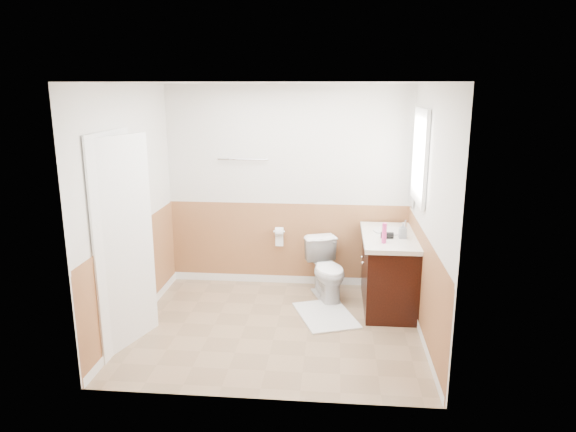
# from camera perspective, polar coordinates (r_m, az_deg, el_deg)

# --- Properties ---
(floor) EXTENTS (3.00, 3.00, 0.00)m
(floor) POSITION_cam_1_polar(r_m,az_deg,el_deg) (5.62, -1.28, -12.06)
(floor) COLOR #8C7051
(floor) RESTS_ON ground
(ceiling) EXTENTS (3.00, 3.00, 0.00)m
(ceiling) POSITION_cam_1_polar(r_m,az_deg,el_deg) (5.04, -1.44, 14.37)
(ceiling) COLOR white
(ceiling) RESTS_ON floor
(wall_back) EXTENTS (3.00, 0.00, 3.00)m
(wall_back) POSITION_cam_1_polar(r_m,az_deg,el_deg) (6.45, -0.03, 3.14)
(wall_back) COLOR silver
(wall_back) RESTS_ON floor
(wall_front) EXTENTS (3.00, 0.00, 3.00)m
(wall_front) POSITION_cam_1_polar(r_m,az_deg,el_deg) (3.95, -3.53, -4.00)
(wall_front) COLOR silver
(wall_front) RESTS_ON floor
(wall_left) EXTENTS (0.00, 3.00, 3.00)m
(wall_left) POSITION_cam_1_polar(r_m,az_deg,el_deg) (5.56, -16.89, 0.75)
(wall_left) COLOR silver
(wall_left) RESTS_ON floor
(wall_right) EXTENTS (0.00, 3.00, 3.00)m
(wall_right) POSITION_cam_1_polar(r_m,az_deg,el_deg) (5.24, 15.18, 0.06)
(wall_right) COLOR silver
(wall_right) RESTS_ON floor
(wainscot_back) EXTENTS (3.00, 0.00, 3.00)m
(wainscot_back) POSITION_cam_1_polar(r_m,az_deg,el_deg) (6.62, -0.03, -3.26)
(wainscot_back) COLOR #9D663E
(wainscot_back) RESTS_ON floor
(wainscot_front) EXTENTS (3.00, 0.00, 3.00)m
(wainscot_front) POSITION_cam_1_polar(r_m,az_deg,el_deg) (4.25, -3.35, -13.61)
(wainscot_front) COLOR #9D663E
(wainscot_front) RESTS_ON floor
(wainscot_left) EXTENTS (0.00, 2.60, 2.60)m
(wainscot_left) POSITION_cam_1_polar(r_m,az_deg,el_deg) (5.77, -16.25, -6.52)
(wainscot_left) COLOR #9D663E
(wainscot_left) RESTS_ON floor
(wainscot_right) EXTENTS (0.00, 2.60, 2.60)m
(wainscot_right) POSITION_cam_1_polar(r_m,az_deg,el_deg) (5.46, 14.55, -7.60)
(wainscot_right) COLOR #9D663E
(wainscot_right) RESTS_ON floor
(toilet) EXTENTS (0.60, 0.78, 0.70)m
(toilet) POSITION_cam_1_polar(r_m,az_deg,el_deg) (6.23, 4.31, -5.88)
(toilet) COLOR white
(toilet) RESTS_ON floor
(bath_mat) EXTENTS (0.79, 0.94, 0.02)m
(bath_mat) POSITION_cam_1_polar(r_m,az_deg,el_deg) (5.87, 4.15, -10.78)
(bath_mat) COLOR silver
(bath_mat) RESTS_ON floor
(vanity_cabinet) EXTENTS (0.55, 1.10, 0.80)m
(vanity_cabinet) POSITION_cam_1_polar(r_m,az_deg,el_deg) (6.08, 10.94, -6.15)
(vanity_cabinet) COLOR black
(vanity_cabinet) RESTS_ON floor
(vanity_knob_left) EXTENTS (0.03, 0.03, 0.03)m
(vanity_knob_left) POSITION_cam_1_polar(r_m,az_deg,el_deg) (5.91, 8.19, -5.08)
(vanity_knob_left) COLOR #B6B5BC
(vanity_knob_left) RESTS_ON vanity_cabinet
(vanity_knob_right) EXTENTS (0.03, 0.03, 0.03)m
(vanity_knob_right) POSITION_cam_1_polar(r_m,az_deg,el_deg) (6.10, 8.11, -4.47)
(vanity_knob_right) COLOR #B9B9C0
(vanity_knob_right) RESTS_ON vanity_cabinet
(countertop) EXTENTS (0.60, 1.15, 0.05)m
(countertop) POSITION_cam_1_polar(r_m,az_deg,el_deg) (5.94, 11.04, -2.30)
(countertop) COLOR white
(countertop) RESTS_ON vanity_cabinet
(sink_basin) EXTENTS (0.36, 0.36, 0.02)m
(sink_basin) POSITION_cam_1_polar(r_m,az_deg,el_deg) (6.08, 11.01, -1.59)
(sink_basin) COLOR silver
(sink_basin) RESTS_ON countertop
(faucet) EXTENTS (0.02, 0.02, 0.14)m
(faucet) POSITION_cam_1_polar(r_m,az_deg,el_deg) (6.08, 12.72, -1.08)
(faucet) COLOR silver
(faucet) RESTS_ON countertop
(lotion_bottle) EXTENTS (0.05, 0.05, 0.22)m
(lotion_bottle) POSITION_cam_1_polar(r_m,az_deg,el_deg) (5.60, 10.48, -1.85)
(lotion_bottle) COLOR #D73785
(lotion_bottle) RESTS_ON countertop
(soap_dispenser) EXTENTS (0.08, 0.08, 0.18)m
(soap_dispenser) POSITION_cam_1_polar(r_m,az_deg,el_deg) (5.83, 12.45, -1.54)
(soap_dispenser) COLOR gray
(soap_dispenser) RESTS_ON countertop
(hair_dryer_body) EXTENTS (0.14, 0.07, 0.07)m
(hair_dryer_body) POSITION_cam_1_polar(r_m,az_deg,el_deg) (5.80, 10.79, -2.08)
(hair_dryer_body) COLOR black
(hair_dryer_body) RESTS_ON countertop
(hair_dryer_handle) EXTENTS (0.03, 0.03, 0.07)m
(hair_dryer_handle) POSITION_cam_1_polar(r_m,az_deg,el_deg) (5.83, 10.46, -2.30)
(hair_dryer_handle) COLOR black
(hair_dryer_handle) RESTS_ON countertop
(mirror_panel) EXTENTS (0.02, 0.35, 0.90)m
(mirror_panel) POSITION_cam_1_polar(r_m,az_deg,el_deg) (6.24, 13.47, 5.17)
(mirror_panel) COLOR silver
(mirror_panel) RESTS_ON wall_right
(window_frame) EXTENTS (0.04, 0.80, 1.00)m
(window_frame) POSITION_cam_1_polar(r_m,az_deg,el_deg) (5.71, 14.23, 6.36)
(window_frame) COLOR white
(window_frame) RESTS_ON wall_right
(window_glass) EXTENTS (0.01, 0.70, 0.90)m
(window_glass) POSITION_cam_1_polar(r_m,az_deg,el_deg) (5.71, 14.39, 6.36)
(window_glass) COLOR white
(window_glass) RESTS_ON wall_right
(door) EXTENTS (0.29, 0.78, 2.04)m
(door) POSITION_cam_1_polar(r_m,az_deg,el_deg) (5.18, -17.53, -2.90)
(door) COLOR white
(door) RESTS_ON wall_left
(door_frame) EXTENTS (0.02, 0.92, 2.10)m
(door_frame) POSITION_cam_1_polar(r_m,az_deg,el_deg) (5.21, -18.31, -2.76)
(door_frame) COLOR white
(door_frame) RESTS_ON wall_left
(door_knob) EXTENTS (0.06, 0.06, 0.06)m
(door_knob) POSITION_cam_1_polar(r_m,az_deg,el_deg) (5.47, -15.58, -2.63)
(door_knob) COLOR silver
(door_knob) RESTS_ON door
(towel_bar) EXTENTS (0.62, 0.02, 0.02)m
(towel_bar) POSITION_cam_1_polar(r_m,az_deg,el_deg) (6.42, -4.99, 6.19)
(towel_bar) COLOR silver
(towel_bar) RESTS_ON wall_back
(tp_holder_bar) EXTENTS (0.14, 0.02, 0.02)m
(tp_holder_bar) POSITION_cam_1_polar(r_m,az_deg,el_deg) (6.52, -0.96, -1.72)
(tp_holder_bar) COLOR silver
(tp_holder_bar) RESTS_ON wall_back
(tp_roll) EXTENTS (0.10, 0.11, 0.11)m
(tp_roll) POSITION_cam_1_polar(r_m,az_deg,el_deg) (6.52, -0.96, -1.72)
(tp_roll) COLOR white
(tp_roll) RESTS_ON tp_holder_bar
(tp_sheet) EXTENTS (0.10, 0.01, 0.16)m
(tp_sheet) POSITION_cam_1_polar(r_m,az_deg,el_deg) (6.55, -0.95, -2.64)
(tp_sheet) COLOR white
(tp_sheet) RESTS_ON tp_roll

